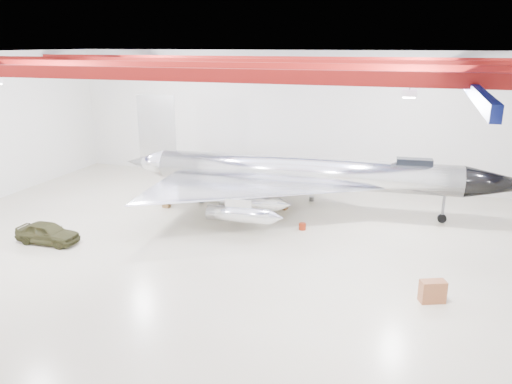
% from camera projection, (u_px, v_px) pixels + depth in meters
% --- Properties ---
extents(floor, '(40.00, 40.00, 0.00)m').
position_uv_depth(floor, '(227.00, 241.00, 30.20)').
color(floor, beige).
rests_on(floor, ground).
extents(wall_back, '(40.00, 0.00, 40.00)m').
position_uv_depth(wall_back, '(291.00, 117.00, 42.26)').
color(wall_back, silver).
rests_on(wall_back, floor).
extents(ceiling, '(40.00, 40.00, 0.00)m').
position_uv_depth(ceiling, '(224.00, 53.00, 27.06)').
color(ceiling, '#0A0F38').
rests_on(ceiling, wall_back).
extents(ceiling_structure, '(39.50, 29.50, 1.08)m').
position_uv_depth(ceiling_structure, '(224.00, 66.00, 27.25)').
color(ceiling_structure, maroon).
rests_on(ceiling_structure, ceiling).
extents(jet_aircraft, '(29.23, 17.93, 7.97)m').
position_uv_depth(jet_aircraft, '(303.00, 176.00, 34.81)').
color(jet_aircraft, silver).
rests_on(jet_aircraft, floor).
extents(jeep, '(3.90, 1.66, 1.31)m').
position_uv_depth(jeep, '(48.00, 233.00, 29.79)').
color(jeep, '#34341A').
rests_on(jeep, floor).
extents(desk, '(1.29, 0.99, 1.06)m').
position_uv_depth(desk, '(433.00, 291.00, 23.00)').
color(desk, brown).
rests_on(desk, floor).
extents(crate_ply, '(0.55, 0.45, 0.36)m').
position_uv_depth(crate_ply, '(167.00, 205.00, 36.45)').
color(crate_ply, olive).
rests_on(crate_ply, floor).
extents(toolbox_red, '(0.52, 0.42, 0.35)m').
position_uv_depth(toolbox_red, '(250.00, 208.00, 35.83)').
color(toolbox_red, maroon).
rests_on(toolbox_red, floor).
extents(engine_drum, '(0.68, 0.68, 0.49)m').
position_uv_depth(engine_drum, '(256.00, 214.00, 34.32)').
color(engine_drum, '#59595B').
rests_on(engine_drum, floor).
extents(parts_bin, '(0.73, 0.63, 0.45)m').
position_uv_depth(parts_bin, '(283.00, 206.00, 36.06)').
color(parts_bin, olive).
rests_on(parts_bin, floor).
extents(crate_small, '(0.41, 0.37, 0.24)m').
position_uv_depth(crate_small, '(201.00, 201.00, 37.52)').
color(crate_small, '#59595B').
rests_on(crate_small, floor).
extents(tool_chest, '(0.52, 0.52, 0.42)m').
position_uv_depth(tool_chest, '(302.00, 226.00, 32.08)').
color(tool_chest, maroon).
rests_on(tool_chest, floor).
extents(oil_barrel, '(0.63, 0.52, 0.42)m').
position_uv_depth(oil_barrel, '(237.00, 211.00, 35.02)').
color(oil_barrel, olive).
rests_on(oil_barrel, floor).
extents(spares_box, '(0.48, 0.48, 0.33)m').
position_uv_depth(spares_box, '(312.00, 199.00, 37.96)').
color(spares_box, '#59595B').
rests_on(spares_box, floor).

